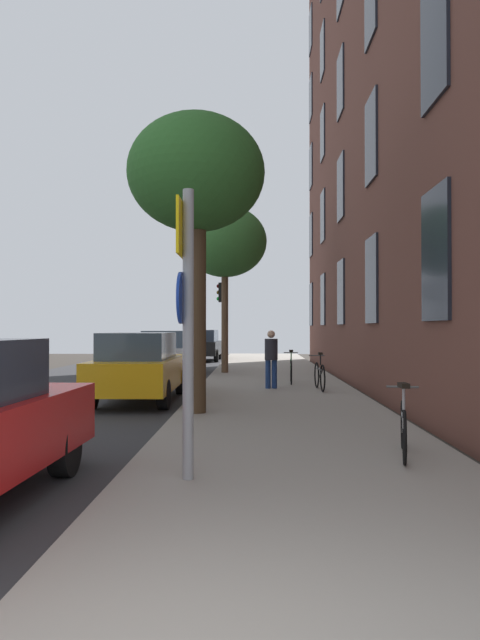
{
  "coord_description": "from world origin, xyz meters",
  "views": [
    {
      "loc": [
        0.51,
        -2.27,
        1.75
      ],
      "look_at": [
        0.12,
        13.86,
        1.96
      ],
      "focal_mm": 32.35,
      "sensor_mm": 36.0,
      "label": 1
    }
  ],
  "objects": [
    {
      "name": "road_asphalt",
      "position": [
        -4.5,
        15.0,
        0.01
      ],
      "size": [
        7.0,
        38.0,
        0.01
      ],
      "primitive_type": "cube",
      "color": "#2D2D30",
      "rests_on": "ground"
    },
    {
      "name": "car_2",
      "position": [
        -2.75,
        19.61,
        0.84
      ],
      "size": [
        1.94,
        4.38,
        1.62
      ],
      "color": "silver",
      "rests_on": "road_asphalt"
    },
    {
      "name": "building_facade",
      "position": [
        3.69,
        14.5,
        11.03
      ],
      "size": [
        0.56,
        27.0,
        22.02
      ],
      "color": "brown",
      "rests_on": "ground"
    },
    {
      "name": "ground_plane",
      "position": [
        -2.4,
        15.0,
        0.0
      ],
      "size": [
        41.8,
        41.8,
        0.0
      ],
      "primitive_type": "plane",
      "color": "#332D28"
    },
    {
      "name": "tree_far",
      "position": [
        -0.54,
        18.65,
        4.86
      ],
      "size": [
        3.06,
        3.06,
        6.07
      ],
      "color": "brown",
      "rests_on": "sidewalk"
    },
    {
      "name": "car_1",
      "position": [
        -2.18,
        11.27,
        0.84
      ],
      "size": [
        1.78,
        4.52,
        1.62
      ],
      "color": "orange",
      "rests_on": "road_asphalt"
    },
    {
      "name": "pedestrian_0",
      "position": [
        0.98,
        13.19,
        1.01
      ],
      "size": [
        0.4,
        0.4,
        1.55
      ],
      "color": "navy",
      "rests_on": "sidewalk"
    },
    {
      "name": "bicycle_1",
      "position": [
        2.23,
        12.83,
        0.51
      ],
      "size": [
        0.42,
        1.67,
        0.99
      ],
      "color": "black",
      "rests_on": "sidewalk"
    },
    {
      "name": "sign_post",
      "position": [
        -0.22,
        3.92,
        1.93
      ],
      "size": [
        0.16,
        0.6,
        3.12
      ],
      "color": "gray",
      "rests_on": "sidewalk"
    },
    {
      "name": "tree_near",
      "position": [
        -0.6,
        8.76,
        4.64
      ],
      "size": [
        2.65,
        2.65,
        5.74
      ],
      "color": "#4C3823",
      "rests_on": "sidewalk"
    },
    {
      "name": "sidewalk",
      "position": [
        1.1,
        15.0,
        0.06
      ],
      "size": [
        4.2,
        38.0,
        0.12
      ],
      "primitive_type": "cube",
      "color": "gray",
      "rests_on": "ground"
    },
    {
      "name": "bicycle_2",
      "position": [
        1.6,
        14.62,
        0.5
      ],
      "size": [
        0.42,
        1.65,
        0.98
      ],
      "color": "black",
      "rests_on": "sidewalk"
    },
    {
      "name": "bicycle_0",
      "position": [
        2.4,
        5.07,
        0.49
      ],
      "size": [
        0.52,
        1.57,
        0.94
      ],
      "color": "black",
      "rests_on": "sidewalk"
    },
    {
      "name": "traffic_light",
      "position": [
        -0.76,
        21.37,
        2.54
      ],
      "size": [
        0.43,
        0.24,
        3.53
      ],
      "color": "black",
      "rests_on": "sidewalk"
    },
    {
      "name": "car_3",
      "position": [
        -2.21,
        27.95,
        0.84
      ],
      "size": [
        1.95,
        4.04,
        1.62
      ],
      "color": "black",
      "rests_on": "road_asphalt"
    }
  ]
}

